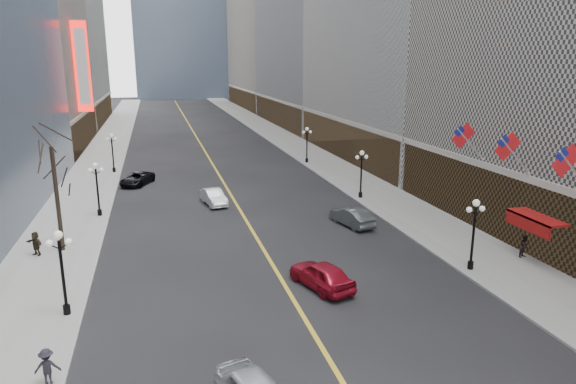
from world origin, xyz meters
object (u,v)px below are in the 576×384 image
car_nb_mid (214,197)px  streetlamp_west_2 (97,184)px  streetlamp_east_3 (307,141)px  car_nb_far (137,179)px  car_sb_mid (322,275)px  car_sb_far (352,217)px  streetlamp_east_1 (474,227)px  streetlamp_west_3 (112,149)px  streetlamp_east_2 (361,169)px  streetlamp_west_1 (62,264)px

car_nb_mid → streetlamp_west_2: bearing=178.8°
streetlamp_east_3 → car_nb_far: 21.98m
streetlamp_east_3 → car_sb_mid: bearing=-105.3°
streetlamp_west_2 → car_nb_far: size_ratio=0.94×
car_sb_mid → car_sb_far: 12.04m
streetlamp_east_1 → streetlamp_west_3: (-23.60, 36.00, 0.00)m
streetlamp_east_3 → car_nb_mid: bearing=-129.9°
car_sb_mid → car_sb_far: size_ratio=1.06×
streetlamp_east_2 → streetlamp_west_2: 23.60m
streetlamp_east_2 → streetlamp_east_3: same height
car_nb_mid → car_sb_mid: car_sb_mid is taller
car_nb_mid → car_sb_mid: (4.00, -19.45, 0.09)m
streetlamp_west_2 → car_nb_far: (2.80, 11.26, -2.24)m
streetlamp_east_1 → car_sb_mid: (-9.80, 0.06, -2.10)m
car_sb_far → car_nb_far: bearing=-61.4°
streetlamp_east_1 → streetlamp_west_2: 29.68m
streetlamp_east_1 → car_sb_far: bearing=110.0°
streetlamp_east_1 → streetlamp_west_3: bearing=123.2°
car_nb_far → car_sb_mid: (11.00, -29.20, 0.13)m
streetlamp_east_2 → car_sb_far: 8.69m
streetlamp_east_1 → car_nb_mid: 23.99m
streetlamp_east_1 → car_nb_far: 35.97m
car_nb_mid → car_nb_far: car_nb_mid is taller
streetlamp_east_1 → streetlamp_west_1: size_ratio=1.00×
streetlamp_west_1 → car_nb_mid: (9.80, 19.51, -2.20)m
streetlamp_east_3 → streetlamp_west_3: 23.60m
streetlamp_east_2 → car_sb_mid: bearing=-118.6°
streetlamp_west_3 → streetlamp_east_2: bearing=-37.3°
streetlamp_west_3 → car_sb_mid: bearing=-69.0°
streetlamp_west_3 → streetlamp_west_1: bearing=-90.0°
streetlamp_east_2 → streetlamp_west_2: same height
car_nb_far → car_sb_far: bearing=-23.0°
streetlamp_east_1 → car_sb_far: size_ratio=1.02×
streetlamp_east_3 → car_nb_far: streetlamp_east_3 is taller
streetlamp_east_1 → car_nb_mid: size_ratio=1.06×
streetlamp_west_2 → streetlamp_east_2: bearing=0.0°
car_sb_mid → car_nb_mid: bearing=-96.5°
streetlamp_west_1 → car_sb_mid: streetlamp_west_1 is taller
car_nb_mid → car_sb_far: 13.43m
car_nb_mid → car_nb_far: bearing=115.7°
streetlamp_east_2 → streetlamp_west_3: bearing=142.7°
streetlamp_west_2 → car_nb_far: 11.82m
streetlamp_east_1 → streetlamp_west_2: (-23.60, 18.00, 0.00)m
streetlamp_west_3 → car_sb_far: streetlamp_west_3 is taller
streetlamp_east_1 → car_nb_far: (-20.80, 29.26, -2.24)m
car_nb_far → car_sb_far: car_sb_far is taller
streetlamp_east_3 → streetlamp_west_3: size_ratio=1.00×
streetlamp_east_3 → car_sb_far: size_ratio=1.02×
car_sb_far → car_nb_mid: bearing=-55.6°
streetlamp_west_3 → car_sb_mid: size_ratio=0.97×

